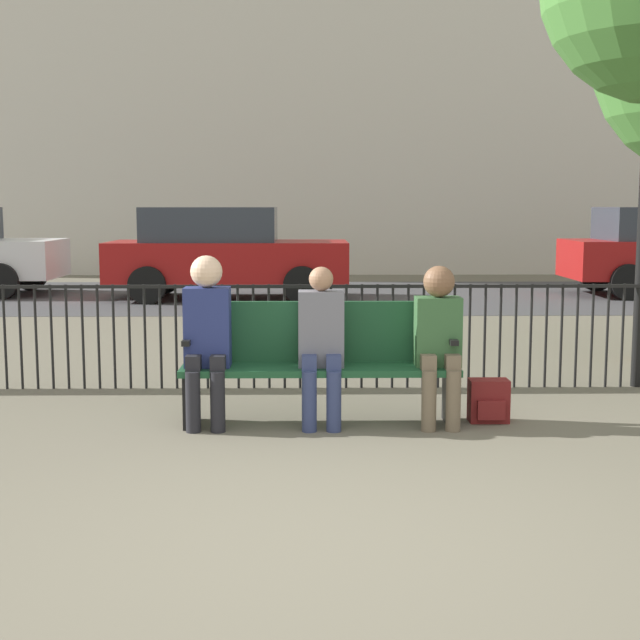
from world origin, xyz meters
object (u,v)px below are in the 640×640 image
object	(u,v)px
park_bench	(320,357)
seated_person_0	(207,330)
parked_car_0	(224,251)
seated_person_1	(321,339)
backpack	(489,401)
seated_person_2	(439,335)

from	to	relation	value
park_bench	seated_person_0	size ratio (longest dim) A/B	1.63
park_bench	parked_car_0	bearing A→B (deg)	99.72
seated_person_1	backpack	world-z (taller)	seated_person_1
backpack	parked_car_0	world-z (taller)	parked_car_0
parked_car_0	seated_person_1	bearing A→B (deg)	-80.37
park_bench	seated_person_1	xyz separation A→B (m)	(0.01, -0.13, 0.16)
park_bench	seated_person_0	world-z (taller)	seated_person_0
seated_person_0	seated_person_2	xyz separation A→B (m)	(1.73, -0.00, -0.04)
park_bench	seated_person_2	distance (m)	0.92
seated_person_2	parked_car_0	xyz separation A→B (m)	(-2.45, 9.26, 0.15)
seated_person_1	seated_person_2	world-z (taller)	seated_person_2
seated_person_2	backpack	xyz separation A→B (m)	(0.41, 0.10, -0.53)
seated_person_1	parked_car_0	distance (m)	9.39
seated_person_1	seated_person_2	distance (m)	0.88
seated_person_0	parked_car_0	world-z (taller)	parked_car_0
seated_person_1	parked_car_0	world-z (taller)	parked_car_0
seated_person_0	seated_person_2	bearing A→B (deg)	-0.13
seated_person_2	backpack	world-z (taller)	seated_person_2
park_bench	parked_car_0	xyz separation A→B (m)	(-1.56, 9.13, 0.34)
seated_person_2	backpack	size ratio (longest dim) A/B	3.67
seated_person_0	backpack	distance (m)	2.22
seated_person_0	seated_person_2	distance (m)	1.73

